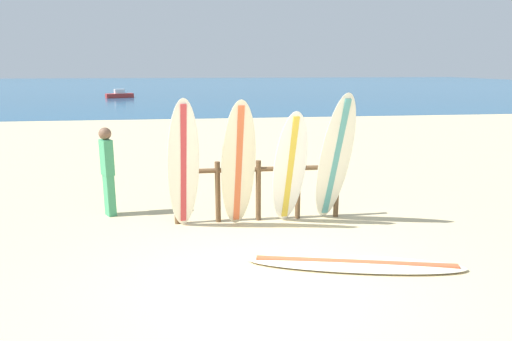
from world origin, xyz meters
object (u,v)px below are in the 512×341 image
beachgoer_standing (108,168)px  small_boat_offshore (120,95)px  surfboard_leaning_far_left (183,165)px  surfboard_leaning_left (238,166)px  surfboard_rack (258,184)px  surfboard_leaning_center (335,159)px  surfboard_lying_on_sand (355,264)px  surfboard_leaning_center_left (290,169)px

beachgoer_standing → small_boat_offshore: bearing=98.4°
surfboard_leaning_far_left → small_boat_offshore: size_ratio=0.92×
surfboard_leaning_left → beachgoer_standing: size_ratio=1.35×
small_boat_offshore → surfboard_rack: bearing=-77.3°
surfboard_rack → surfboard_leaning_center: 1.35m
surfboard_leaning_left → surfboard_rack: bearing=48.0°
small_boat_offshore → surfboard_lying_on_sand: bearing=-76.4°
surfboard_rack → surfboard_leaning_center: bearing=-15.1°
surfboard_leaning_far_left → surfboard_leaning_center: bearing=-0.4°
surfboard_rack → surfboard_leaning_far_left: 1.35m
surfboard_rack → surfboard_leaning_far_left: (-1.24, -0.31, 0.44)m
surfboard_leaning_center → surfboard_lying_on_sand: 2.01m
surfboard_leaning_far_left → surfboard_leaning_left: size_ratio=1.01×
beachgoer_standing → small_boat_offshore: (-4.62, 31.33, -0.61)m
surfboard_leaning_far_left → surfboard_lying_on_sand: bearing=-37.0°
surfboard_rack → beachgoer_standing: size_ratio=1.82×
surfboard_leaning_far_left → small_boat_offshore: (-5.95, 32.25, -0.82)m
surfboard_leaning_left → surfboard_leaning_center: size_ratio=0.96×
surfboard_lying_on_sand → beachgoer_standing: (-3.59, 2.62, 0.83)m
surfboard_leaning_far_left → surfboard_leaning_center_left: (1.71, -0.02, -0.10)m
surfboard_leaning_far_left → small_boat_offshore: 32.80m
surfboard_leaning_far_left → surfboard_lying_on_sand: size_ratio=0.73×
surfboard_leaning_center → beachgoer_standing: surfboard_leaning_center is taller
surfboard_leaning_center → surfboard_rack: bearing=164.9°
surfboard_lying_on_sand → small_boat_offshore: bearing=103.6°
surfboard_rack → surfboard_lying_on_sand: 2.34m
small_boat_offshore → surfboard_leaning_center_left: bearing=-76.6°
surfboard_leaning_center → surfboard_leaning_far_left: bearing=179.6°
surfboard_leaning_left → beachgoer_standing: surfboard_leaning_left is taller
surfboard_leaning_center → beachgoer_standing: size_ratio=1.41×
beachgoer_standing → surfboard_lying_on_sand: bearing=-36.1°
small_boat_offshore → surfboard_leaning_center: bearing=-75.4°
surfboard_rack → beachgoer_standing: bearing=166.8°
surfboard_leaning_center_left → surfboard_leaning_center: (0.76, -0.00, 0.14)m
surfboard_leaning_center_left → beachgoer_standing: bearing=163.0°
surfboard_leaning_center_left → beachgoer_standing: 3.18m
surfboard_leaning_center_left → surfboard_leaning_left: bearing=-173.8°
surfboard_leaning_far_left → surfboard_leaning_left: surfboard_leaning_far_left is taller
surfboard_leaning_center_left → surfboard_leaning_center: 0.77m
beachgoer_standing → small_boat_offshore: 31.67m
surfboard_leaning_center_left → small_boat_offshore: surfboard_leaning_center_left is taller
surfboard_leaning_far_left → surfboard_leaning_left: (0.86, -0.11, -0.01)m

